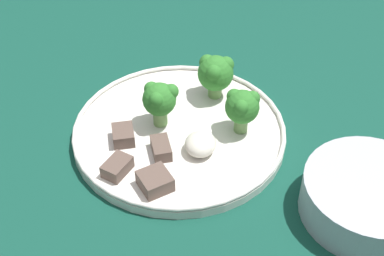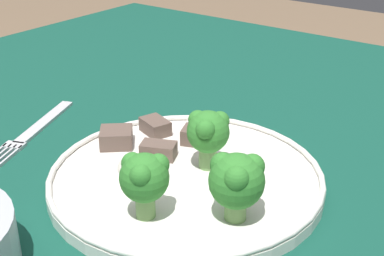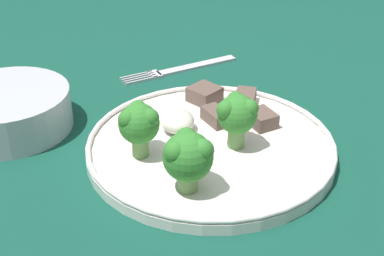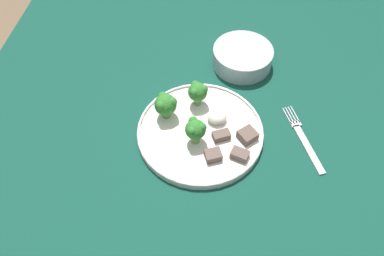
% 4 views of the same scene
% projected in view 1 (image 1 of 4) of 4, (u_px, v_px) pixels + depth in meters
% --- Properties ---
extents(table, '(1.18, 1.19, 0.73)m').
position_uv_depth(table, '(166.00, 197.00, 0.74)').
color(table, '#114738').
rests_on(table, ground_plane).
extents(dinner_plate, '(0.28, 0.28, 0.02)m').
position_uv_depth(dinner_plate, '(179.00, 131.00, 0.70)').
color(dinner_plate, white).
rests_on(dinner_plate, table).
extents(cream_bowl, '(0.15, 0.15, 0.05)m').
position_uv_depth(cream_bowl, '(368.00, 198.00, 0.59)').
color(cream_bowl, '#B7BCC6').
rests_on(cream_bowl, table).
extents(broccoli_floret_near_rim_left, '(0.05, 0.05, 0.06)m').
position_uv_depth(broccoli_floret_near_rim_left, '(216.00, 73.00, 0.72)').
color(broccoli_floret_near_rim_left, '#709E56').
rests_on(broccoli_floret_near_rim_left, dinner_plate).
extents(broccoli_floret_center_left, '(0.04, 0.04, 0.06)m').
position_uv_depth(broccoli_floret_center_left, '(242.00, 107.00, 0.67)').
color(broccoli_floret_center_left, '#709E56').
rests_on(broccoli_floret_center_left, dinner_plate).
extents(broccoli_floret_back_left, '(0.04, 0.04, 0.06)m').
position_uv_depth(broccoli_floret_back_left, '(159.00, 99.00, 0.68)').
color(broccoli_floret_back_left, '#709E56').
rests_on(broccoli_floret_back_left, dinner_plate).
extents(meat_slice_front_slice, '(0.05, 0.05, 0.02)m').
position_uv_depth(meat_slice_front_slice, '(155.00, 181.00, 0.62)').
color(meat_slice_front_slice, brown).
rests_on(meat_slice_front_slice, dinner_plate).
extents(meat_slice_middle_slice, '(0.04, 0.03, 0.02)m').
position_uv_depth(meat_slice_middle_slice, '(165.00, 149.00, 0.66)').
color(meat_slice_middle_slice, brown).
rests_on(meat_slice_middle_slice, dinner_plate).
extents(meat_slice_rear_slice, '(0.04, 0.03, 0.02)m').
position_uv_depth(meat_slice_rear_slice, '(117.00, 167.00, 0.63)').
color(meat_slice_rear_slice, brown).
rests_on(meat_slice_rear_slice, dinner_plate).
extents(meat_slice_edge_slice, '(0.04, 0.04, 0.02)m').
position_uv_depth(meat_slice_edge_slice, '(123.00, 135.00, 0.67)').
color(meat_slice_edge_slice, brown).
rests_on(meat_slice_edge_slice, dinner_plate).
extents(sauce_dollop, '(0.04, 0.04, 0.02)m').
position_uv_depth(sauce_dollop, '(201.00, 143.00, 0.66)').
color(sauce_dollop, silver).
rests_on(sauce_dollop, dinner_plate).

